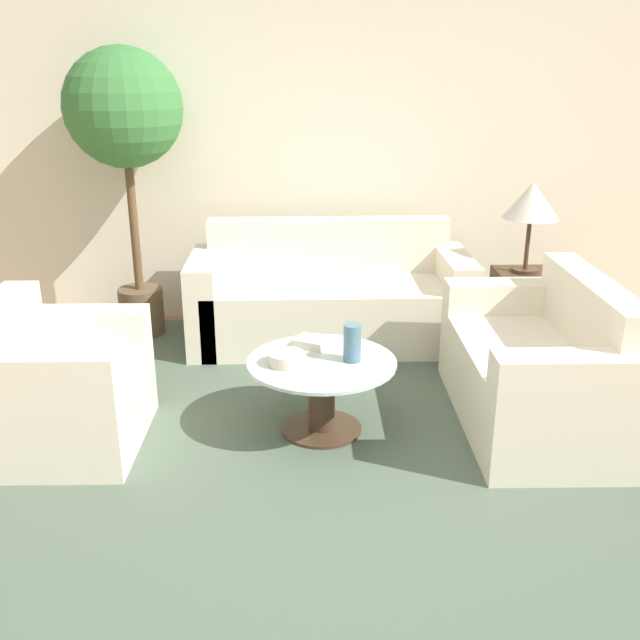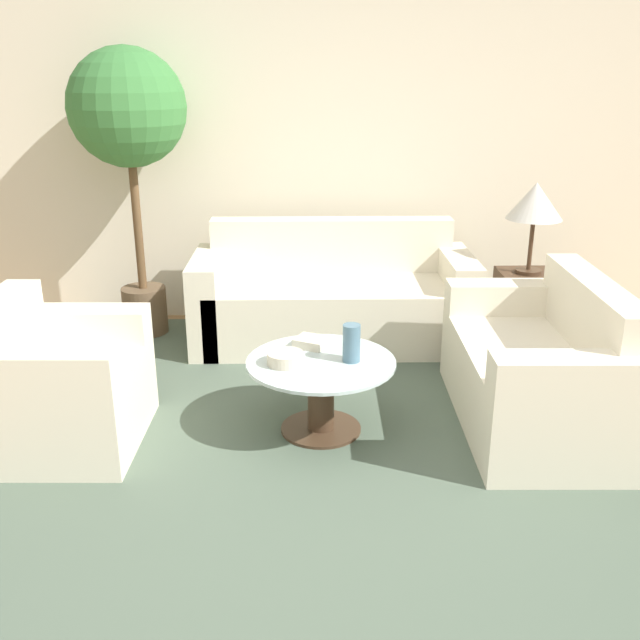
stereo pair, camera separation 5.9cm
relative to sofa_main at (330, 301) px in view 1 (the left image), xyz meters
The scene contains 13 objects.
ground_plane 2.23m from the sofa_main, 93.71° to the right, with size 14.00×14.00×0.00m, color #9E754C.
wall_back 1.17m from the sofa_main, 104.35° to the left, with size 10.00×0.06×2.60m.
rug 1.43m from the sofa_main, 94.59° to the right, with size 3.63×3.64×0.01m.
sofa_main is the anchor object (origin of this frame).
armchair 2.09m from the sofa_main, 134.98° to the right, with size 0.75×0.84×0.80m.
loveseat 1.72m from the sofa_main, 49.99° to the right, with size 0.78×1.38×0.82m.
coffee_table 1.40m from the sofa_main, 94.59° to the right, with size 0.79×0.79×0.41m.
side_table 1.35m from the sofa_main, ahead, with size 0.38×0.38×0.53m.
table_lamp 1.53m from the sofa_main, ahead, with size 0.37×0.37×0.62m.
potted_plant 1.85m from the sofa_main, behind, with size 0.80×0.80×2.01m.
vase 1.42m from the sofa_main, 88.07° to the right, with size 0.09×0.09×0.20m.
bowl 1.47m from the sofa_main, 101.69° to the right, with size 0.19×0.19×0.06m.
book_stack 1.21m from the sofa_main, 97.75° to the right, with size 0.21×0.20×0.05m.
Camera 1 is at (-0.10, -2.63, 1.87)m, focal length 40.00 mm.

